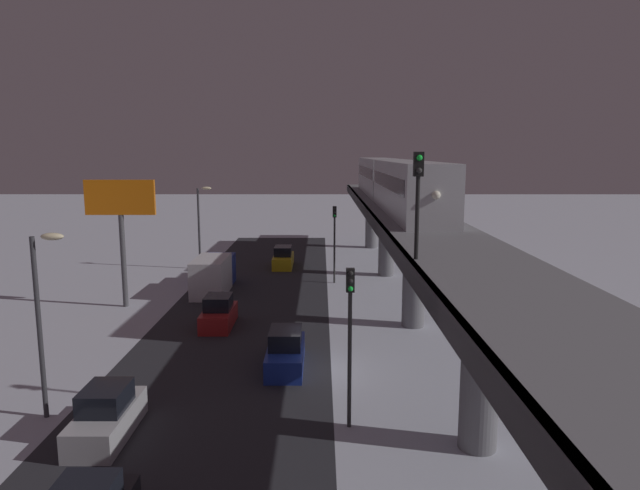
# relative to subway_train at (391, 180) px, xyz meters

# --- Properties ---
(ground_plane) EXTENTS (240.00, 240.00, 0.00)m
(ground_plane) POSITION_rel_subway_train_xyz_m (6.03, 19.82, -8.54)
(ground_plane) COLOR silver
(avenue_asphalt) EXTENTS (11.00, 88.65, 0.01)m
(avenue_asphalt) POSITION_rel_subway_train_xyz_m (10.74, 19.82, -8.54)
(avenue_asphalt) COLOR #28282D
(avenue_asphalt) RESTS_ON ground_plane
(elevated_railway) EXTENTS (5.00, 88.65, 6.76)m
(elevated_railway) POSITION_rel_subway_train_xyz_m (0.09, 19.82, -2.72)
(elevated_railway) COLOR slate
(elevated_railway) RESTS_ON ground_plane
(subway_train) EXTENTS (2.94, 36.87, 3.40)m
(subway_train) POSITION_rel_subway_train_xyz_m (0.00, 0.00, 0.00)
(subway_train) COLOR #B7BABF
(subway_train) RESTS_ON elevated_railway
(rail_signal) EXTENTS (0.36, 0.41, 4.00)m
(rail_signal) POSITION_rel_subway_train_xyz_m (2.17, 25.65, 0.95)
(rail_signal) COLOR black
(rail_signal) RESTS_ON elevated_railway
(sedan_yellow_2) EXTENTS (1.80, 4.64, 1.97)m
(sedan_yellow_2) POSITION_rel_subway_train_xyz_m (9.34, -6.04, -7.75)
(sedan_yellow_2) COLOR gold
(sedan_yellow_2) RESTS_ON ground_plane
(sedan_silver) EXTENTS (1.80, 4.28, 1.97)m
(sedan_silver) POSITION_rel_subway_train_xyz_m (13.94, 26.38, -7.75)
(sedan_silver) COLOR #B2B2B7
(sedan_silver) RESTS_ON ground_plane
(sedan_blue) EXTENTS (1.80, 4.72, 1.97)m
(sedan_blue) POSITION_rel_subway_train_xyz_m (7.54, 19.32, -7.75)
(sedan_blue) COLOR navy
(sedan_blue) RESTS_ON ground_plane
(sedan_red) EXTENTS (1.80, 4.07, 1.97)m
(sedan_red) POSITION_rel_subway_train_xyz_m (12.14, 12.54, -7.75)
(sedan_red) COLOR #A51E1E
(sedan_red) RESTS_ON ground_plane
(box_truck) EXTENTS (2.40, 7.40, 2.80)m
(box_truck) POSITION_rel_subway_train_xyz_m (14.14, 3.40, -7.20)
(box_truck) COLOR navy
(box_truck) RESTS_ON ground_plane
(traffic_light_near) EXTENTS (0.32, 0.44, 6.40)m
(traffic_light_near) POSITION_rel_subway_train_xyz_m (4.64, 25.65, -4.35)
(traffic_light_near) COLOR #2D2D2D
(traffic_light_near) RESTS_ON ground_plane
(traffic_light_mid) EXTENTS (0.32, 0.44, 6.40)m
(traffic_light_mid) POSITION_rel_subway_train_xyz_m (4.64, 0.63, -4.35)
(traffic_light_mid) COLOR #2D2D2D
(traffic_light_mid) RESTS_ON ground_plane
(commercial_billboard) EXTENTS (4.80, 0.36, 8.90)m
(commercial_billboard) POSITION_rel_subway_train_xyz_m (19.53, 7.93, -1.72)
(commercial_billboard) COLOR #4C4C51
(commercial_billboard) RESTS_ON ground_plane
(street_lamp_near) EXTENTS (1.35, 0.44, 7.65)m
(street_lamp_near) POSITION_rel_subway_train_xyz_m (16.81, 24.82, -3.73)
(street_lamp_near) COLOR #38383D
(street_lamp_near) RESTS_ON ground_plane
(street_lamp_far) EXTENTS (1.35, 0.44, 7.65)m
(street_lamp_far) POSITION_rel_subway_train_xyz_m (16.81, -5.18, -3.73)
(street_lamp_far) COLOR #38383D
(street_lamp_far) RESTS_ON ground_plane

